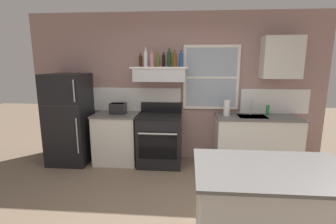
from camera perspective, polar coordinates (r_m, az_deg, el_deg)
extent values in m
cube|color=gray|center=(4.66, 1.66, 5.51)|extent=(5.40, 0.06, 2.70)
cube|color=white|center=(4.84, -12.11, 2.87)|extent=(2.50, 0.02, 0.44)
cube|color=white|center=(4.89, 23.21, 2.28)|extent=(1.20, 0.02, 0.44)
cube|color=white|center=(4.60, 9.83, 7.78)|extent=(1.00, 0.04, 1.15)
cube|color=#9EADBC|center=(4.59, 9.85, 7.77)|extent=(0.90, 0.01, 1.05)
cube|color=white|center=(4.58, 9.85, 7.76)|extent=(0.90, 0.02, 0.04)
cube|color=black|center=(4.86, -21.65, -1.48)|extent=(0.70, 0.68, 1.63)
cube|color=#333333|center=(4.50, -23.83, 1.25)|extent=(0.69, 0.00, 0.01)
cylinder|color=#A5A8AD|center=(4.45, -20.07, -5.18)|extent=(0.02, 0.02, 0.61)
cylinder|color=#A5A8AD|center=(4.31, -20.76, 4.53)|extent=(0.02, 0.02, 0.36)
cube|color=silver|center=(4.70, -11.60, -6.02)|extent=(0.76, 0.60, 0.88)
cube|color=#605E5B|center=(4.58, -11.82, -0.58)|extent=(0.79, 0.63, 0.03)
cube|color=black|center=(4.57, -11.34, 0.80)|extent=(0.28, 0.20, 0.19)
cube|color=black|center=(4.55, -11.39, 1.90)|extent=(0.24, 0.16, 0.01)
cube|color=black|center=(4.60, -13.10, 1.25)|extent=(0.02, 0.03, 0.02)
cube|color=black|center=(4.51, -1.86, -6.61)|extent=(0.76, 0.64, 0.87)
cube|color=black|center=(4.39, -1.89, -0.95)|extent=(0.76, 0.64, 0.04)
cube|color=black|center=(4.65, -1.49, 1.14)|extent=(0.76, 0.06, 0.18)
cube|color=black|center=(4.20, -2.36, -8.17)|extent=(0.65, 0.01, 0.40)
cylinder|color=silver|center=(4.09, -2.45, -5.03)|extent=(0.65, 0.03, 0.03)
cube|color=silver|center=(4.39, -1.81, 8.56)|extent=(0.88, 0.48, 0.22)
cube|color=#262628|center=(4.17, -2.15, 7.30)|extent=(0.75, 0.02, 0.04)
cube|color=white|center=(4.38, -1.82, 10.16)|extent=(0.96, 0.52, 0.02)
cylinder|color=#381E0F|center=(4.48, -6.29, 11.45)|extent=(0.06, 0.06, 0.18)
cylinder|color=#381E0F|center=(4.48, -6.32, 12.91)|extent=(0.03, 0.03, 0.05)
cylinder|color=silver|center=(4.40, -5.14, 11.98)|extent=(0.06, 0.06, 0.26)
cylinder|color=silver|center=(4.41, -5.18, 14.09)|extent=(0.03, 0.03, 0.07)
cylinder|color=#C67F84|center=(4.40, -3.72, 11.72)|extent=(0.07, 0.07, 0.22)
cylinder|color=#C67F84|center=(4.41, -3.75, 13.50)|extent=(0.03, 0.03, 0.05)
cylinder|color=#4C601E|center=(4.41, -2.38, 11.61)|extent=(0.06, 0.06, 0.20)
cylinder|color=#4C601E|center=(4.41, -2.40, 13.22)|extent=(0.03, 0.03, 0.05)
cylinder|color=black|center=(4.43, -1.02, 11.61)|extent=(0.06, 0.06, 0.20)
cylinder|color=black|center=(4.43, -1.02, 13.20)|extent=(0.02, 0.02, 0.05)
cylinder|color=#143819|center=(4.40, 0.30, 11.95)|extent=(0.07, 0.07, 0.25)
cylinder|color=#143819|center=(4.40, 0.30, 13.99)|extent=(0.03, 0.03, 0.06)
cylinder|color=brown|center=(4.37, 1.55, 11.82)|extent=(0.07, 0.07, 0.23)
cylinder|color=brown|center=(4.37, 1.56, 13.70)|extent=(0.03, 0.03, 0.06)
cylinder|color=#1E478C|center=(4.37, 2.99, 11.78)|extent=(0.07, 0.07, 0.22)
cylinder|color=#1E478C|center=(4.37, 3.01, 13.62)|extent=(0.03, 0.03, 0.06)
cube|color=silver|center=(4.67, 19.54, -6.55)|extent=(1.40, 0.60, 0.88)
cube|color=#605E5B|center=(4.56, 19.92, -1.10)|extent=(1.43, 0.63, 0.03)
cube|color=#B7BABC|center=(4.51, 18.77, -1.03)|extent=(0.48, 0.36, 0.01)
cylinder|color=silver|center=(4.62, 18.47, 1.12)|extent=(0.03, 0.03, 0.28)
cylinder|color=silver|center=(4.52, 18.80, 2.43)|extent=(0.02, 0.16, 0.02)
cylinder|color=white|center=(4.42, 13.29, 0.89)|extent=(0.11, 0.11, 0.27)
cylinder|color=#268C3F|center=(4.68, 21.82, 0.40)|extent=(0.06, 0.06, 0.18)
cube|color=silver|center=(2.65, 22.35, -21.18)|extent=(1.32, 0.82, 0.88)
cube|color=#605E5B|center=(2.44, 23.17, -12.07)|extent=(1.40, 0.90, 0.03)
cube|color=silver|center=(4.70, 24.52, 11.28)|extent=(0.64, 0.32, 0.70)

